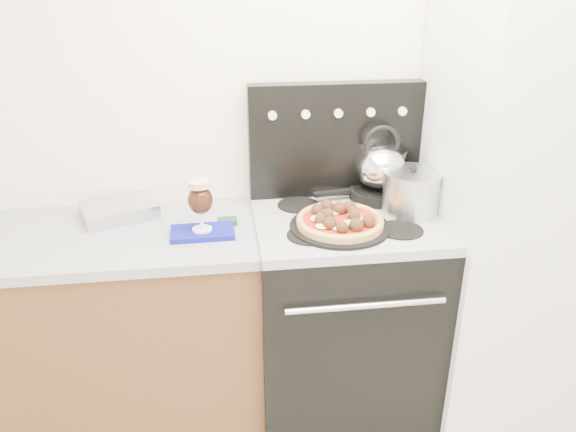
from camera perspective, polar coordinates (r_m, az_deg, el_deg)
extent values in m
cube|color=white|center=(2.51, 2.78, 9.77)|extent=(3.50, 0.01, 2.50)
cube|color=brown|center=(2.60, -19.58, -11.14)|extent=(1.45, 0.60, 0.86)
cube|color=#9C9CA5|center=(2.38, -21.08, -2.22)|extent=(1.48, 0.63, 0.04)
cube|color=black|center=(2.56, 5.53, -9.96)|extent=(0.76, 0.65, 0.88)
cube|color=#ADADB2|center=(2.34, 5.98, -0.59)|extent=(0.76, 0.65, 0.04)
cube|color=black|center=(2.49, 4.80, 7.71)|extent=(0.76, 0.08, 0.50)
cube|color=silver|center=(2.54, 21.69, 1.12)|extent=(0.64, 0.68, 1.90)
cube|color=silver|center=(2.46, -16.78, 0.59)|extent=(0.35, 0.31, 0.06)
cube|color=#0F1393|center=(2.23, -8.68, -1.65)|extent=(0.25, 0.15, 0.02)
cylinder|color=black|center=(2.23, 5.28, -1.06)|extent=(0.46, 0.46, 0.01)
cylinder|color=black|center=(2.53, 9.17, 2.26)|extent=(0.29, 0.29, 0.05)
cylinder|color=silver|center=(2.39, 12.39, 2.30)|extent=(0.26, 0.26, 0.17)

